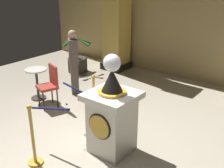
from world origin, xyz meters
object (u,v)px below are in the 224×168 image
Objects in this scene: bystander_guest at (74,61)px; cafe_chair_red at (50,82)px; stanchion_near at (94,105)px; stanchion_far at (33,144)px; pedestal_clock at (112,115)px; cafe_table at (37,80)px; potted_palm_left at (77,61)px.

bystander_guest is 0.94m from cafe_chair_red.
stanchion_far is at bearing -83.35° from stanchion_near.
pedestal_clock is 1.76× the size of cafe_chair_red.
bystander_guest reaches higher than cafe_table.
cafe_chair_red is at bearing -7.77° from cafe_table.
pedestal_clock is at bearing -12.15° from cafe_table.
potted_palm_left reaches higher than stanchion_far.
stanchion_near is 3.21m from potted_palm_left.
stanchion_near is 1.80m from cafe_table.
stanchion_near is 0.97× the size of stanchion_far.
potted_palm_left is 2.48m from cafe_chair_red.
bystander_guest is 2.12× the size of cafe_table.
pedestal_clock reaches higher than bystander_guest.
stanchion_far is 4.53m from potted_palm_left.
stanchion_far is 1.07× the size of cafe_chair_red.
pedestal_clock is 1.14m from stanchion_near.
potted_palm_left reaches higher than stanchion_near.
cafe_table is at bearing 167.85° from pedestal_clock.
stanchion_near is 1.04× the size of cafe_chair_red.
bystander_guest reaches higher than potted_palm_left.
stanchion_far is 2.10m from cafe_chair_red.
pedestal_clock is 2.68m from bystander_guest.
potted_palm_left is 1.53× the size of cafe_table.
stanchion_far is 2.56m from cafe_table.
stanchion_far is at bearing -57.49° from bystander_guest.
bystander_guest is at bearing 98.65° from cafe_chair_red.
potted_palm_left is (-2.48, 2.03, -0.02)m from stanchion_near.
stanchion_far is 1.37× the size of cafe_table.
pedestal_clock reaches higher than stanchion_near.
stanchion_far is 0.65× the size of bystander_guest.
bystander_guest reaches higher than cafe_chair_red.
cafe_table is (0.69, -2.04, 0.14)m from potted_palm_left.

